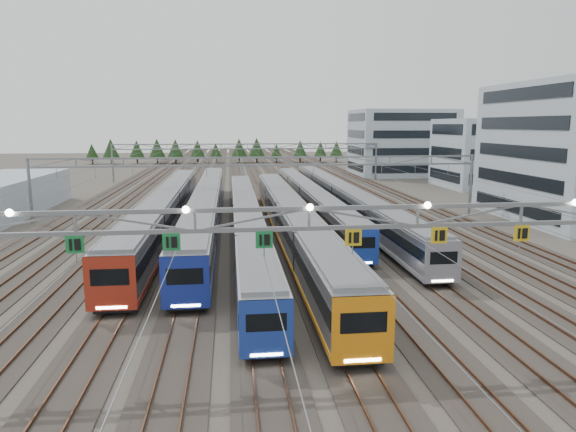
{
  "coord_description": "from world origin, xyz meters",
  "views": [
    {
      "loc": [
        -3.87,
        -24.79,
        11.91
      ],
      "look_at": [
        1.43,
        21.87,
        3.5
      ],
      "focal_mm": 32.0,
      "sensor_mm": 36.0,
      "label": 1
    }
  ],
  "objects": [
    {
      "name": "ground",
      "position": [
        0.0,
        0.0,
        0.0
      ],
      "size": [
        400.0,
        400.0,
        0.0
      ],
      "primitive_type": "plane",
      "color": "#47423A",
      "rests_on": "ground"
    },
    {
      "name": "track_bed",
      "position": [
        0.0,
        100.0,
        1.49
      ],
      "size": [
        54.0,
        260.0,
        5.42
      ],
      "color": "#2D2823",
      "rests_on": "ground"
    },
    {
      "name": "train_a",
      "position": [
        -11.25,
        35.0,
        2.3
      ],
      "size": [
        3.13,
        57.75,
        4.09
      ],
      "color": "black",
      "rests_on": "ground"
    },
    {
      "name": "train_b",
      "position": [
        -6.75,
        37.22,
        2.25
      ],
      "size": [
        3.06,
        62.48,
        3.99
      ],
      "color": "black",
      "rests_on": "ground"
    },
    {
      "name": "train_c",
      "position": [
        -2.25,
        28.4,
        2.02
      ],
      "size": [
        2.72,
        59.39,
        3.54
      ],
      "color": "black",
      "rests_on": "ground"
    },
    {
      "name": "train_d",
      "position": [
        2.25,
        26.67,
        2.26
      ],
      "size": [
        3.08,
        58.46,
        4.01
      ],
      "color": "black",
      "rests_on": "ground"
    },
    {
      "name": "train_e",
      "position": [
        6.75,
        42.95,
        2.04
      ],
      "size": [
        2.74,
        56.47,
        3.57
      ],
      "color": "black",
      "rests_on": "ground"
    },
    {
      "name": "train_f",
      "position": [
        11.25,
        43.37,
        2.06
      ],
      "size": [
        2.78,
        68.18,
        3.62
      ],
      "color": "black",
      "rests_on": "ground"
    },
    {
      "name": "gantry_near",
      "position": [
        -0.05,
        -0.12,
        7.09
      ],
      "size": [
        56.36,
        0.61,
        8.08
      ],
      "color": "gray",
      "rests_on": "ground"
    },
    {
      "name": "gantry_mid",
      "position": [
        0.0,
        40.0,
        6.39
      ],
      "size": [
        56.36,
        0.36,
        8.0
      ],
      "color": "gray",
      "rests_on": "ground"
    },
    {
      "name": "gantry_far",
      "position": [
        0.0,
        85.0,
        6.39
      ],
      "size": [
        56.36,
        0.36,
        8.0
      ],
      "color": "gray",
      "rests_on": "ground"
    },
    {
      "name": "depot_bldg_mid",
      "position": [
        43.75,
        68.72,
        6.46
      ],
      "size": [
        14.0,
        16.0,
        12.92
      ],
      "primitive_type": "cube",
      "color": "#A4B9C4",
      "rests_on": "ground"
    },
    {
      "name": "depot_bldg_north",
      "position": [
        36.65,
        94.2,
        7.63
      ],
      "size": [
        22.0,
        18.0,
        15.26
      ],
      "primitive_type": "cube",
      "color": "#A4B9C4",
      "rests_on": "ground"
    },
    {
      "name": "treeline",
      "position": [
        5.4,
        136.61,
        4.23
      ],
      "size": [
        106.4,
        5.6,
        7.02
      ],
      "color": "#332114",
      "rests_on": "ground"
    }
  ]
}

